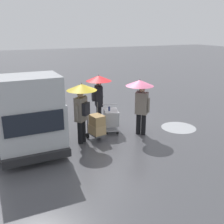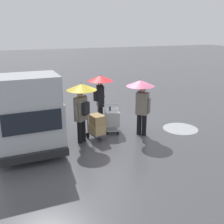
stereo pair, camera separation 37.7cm
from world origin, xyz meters
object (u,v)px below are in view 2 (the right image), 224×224
(hand_dolly_boxes, at_px, (97,125))
(pedestrian_pink_side, at_px, (141,95))
(pedestrian_white_side, at_px, (100,88))
(pedestrian_black_side, at_px, (81,99))
(cargo_van_parked_right, at_px, (25,107))
(shopping_cart_vendor, at_px, (112,118))

(hand_dolly_boxes, height_order, pedestrian_pink_side, pedestrian_pink_side)
(pedestrian_pink_side, relative_size, pedestrian_white_side, 1.00)
(hand_dolly_boxes, xyz_separation_m, pedestrian_black_side, (0.54, -0.01, 1.02))
(cargo_van_parked_right, relative_size, pedestrian_pink_side, 2.49)
(cargo_van_parked_right, bearing_deg, pedestrian_pink_side, 161.14)
(hand_dolly_boxes, bearing_deg, pedestrian_white_side, -115.18)
(pedestrian_pink_side, distance_m, pedestrian_white_side, 1.91)
(pedestrian_pink_side, bearing_deg, hand_dolly_boxes, -6.86)
(cargo_van_parked_right, xyz_separation_m, hand_dolly_boxes, (-2.35, 1.18, -0.63))
(cargo_van_parked_right, xyz_separation_m, pedestrian_black_side, (-1.81, 1.17, 0.39))
(hand_dolly_boxes, bearing_deg, shopping_cart_vendor, -148.98)
(shopping_cart_vendor, distance_m, hand_dolly_boxes, 0.93)
(cargo_van_parked_right, distance_m, pedestrian_pink_side, 4.28)
(pedestrian_white_side, bearing_deg, pedestrian_black_side, 49.22)
(pedestrian_pink_side, height_order, pedestrian_black_side, same)
(hand_dolly_boxes, xyz_separation_m, pedestrian_pink_side, (-1.68, 0.20, 1.02))
(shopping_cart_vendor, height_order, pedestrian_white_side, pedestrian_white_side)
(shopping_cart_vendor, relative_size, pedestrian_white_side, 0.49)
(cargo_van_parked_right, relative_size, shopping_cart_vendor, 5.12)
(cargo_van_parked_right, distance_m, pedestrian_black_side, 2.19)
(hand_dolly_boxes, bearing_deg, pedestrian_pink_side, 173.14)
(hand_dolly_boxes, height_order, pedestrian_white_side, pedestrian_white_side)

